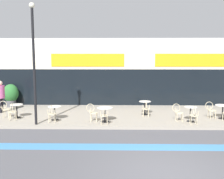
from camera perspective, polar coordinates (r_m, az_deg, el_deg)
ground_plane at (r=8.14m, az=11.92°, el=-17.30°), size 120.00×120.00×0.00m
sidewalk_slab at (r=14.97m, az=6.75°, el=-5.58°), size 40.00×5.50×0.12m
storefront_facade at (r=19.32m, az=5.49°, el=3.93°), size 40.00×4.06×4.54m
bike_lane_stripe at (r=10.11m, az=9.61°, el=-12.27°), size 36.00×0.70×0.01m
bistro_table_0 at (r=14.83m, az=-20.03°, el=-3.85°), size 0.66×0.66×0.71m
bistro_table_1 at (r=13.77m, az=-12.39°, el=-4.43°), size 0.68×0.68×0.70m
bistro_table_2 at (r=13.09m, az=-1.59°, el=-4.80°), size 0.79×0.79×0.71m
bistro_table_3 at (r=14.80m, az=7.17°, el=-3.38°), size 0.67×0.67×0.75m
bistro_table_4 at (r=13.68m, az=16.72°, el=-4.52°), size 0.64×0.64×0.75m
bistro_table_5 at (r=14.87m, az=22.96°, el=-3.91°), size 0.77×0.77×0.72m
cafe_chair_0_near at (r=14.25m, az=-20.90°, el=-4.28°), size 0.45×0.60×0.90m
cafe_chair_0_side at (r=15.05m, az=-22.27°, el=-3.75°), size 0.59×0.44×0.90m
cafe_chair_1_near at (r=13.17m, az=-13.02°, el=-4.90°), size 0.40×0.58×0.90m
cafe_chair_2_near at (r=12.48m, az=-1.71°, el=-5.39°), size 0.42×0.59×0.90m
cafe_chair_2_side at (r=13.13m, az=-4.33°, el=-4.77°), size 0.58×0.41×0.90m
cafe_chair_3_near at (r=14.20m, az=7.42°, el=-3.91°), size 0.41×0.58×0.90m
cafe_chair_4_near at (r=13.09m, az=17.43°, el=-5.13°), size 0.43×0.59×0.90m
cafe_chair_4_side at (r=13.52m, az=14.16°, el=-4.62°), size 0.58×0.40×0.90m
cafe_chair_5_side at (r=14.64m, az=20.69°, el=-3.97°), size 0.59×0.42×0.90m
planter_pot at (r=18.28m, az=-21.18°, el=-1.00°), size 0.98×0.98×1.46m
lamp_post at (r=12.78m, az=-16.68°, el=6.93°), size 0.26×0.26×5.67m
pedestrian_near_end at (r=16.43m, az=-23.12°, el=-0.85°), size 0.48×0.48×1.85m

